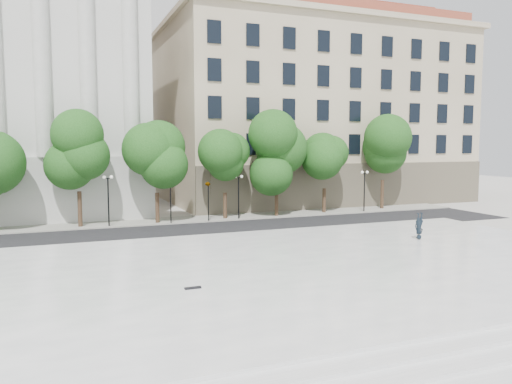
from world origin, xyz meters
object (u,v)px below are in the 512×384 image
traffic_light_west (170,184)px  traffic_light_east (208,181)px  person_lying (419,236)px  skateboard (193,288)px

traffic_light_west → traffic_light_east: 3.47m
traffic_light_west → person_lying: bearing=-47.8°
traffic_light_west → traffic_light_east: (3.47, -0.00, 0.14)m
traffic_light_east → skateboard: size_ratio=5.48×
traffic_light_west → skateboard: traffic_light_west is taller
traffic_light_west → person_lying: (14.26, -15.72, -2.90)m
traffic_light_west → traffic_light_east: bearing=-0.0°
traffic_light_west → person_lying: size_ratio=2.21×
person_lying → skateboard: 18.74m
traffic_light_east → traffic_light_west: bearing=180.0°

